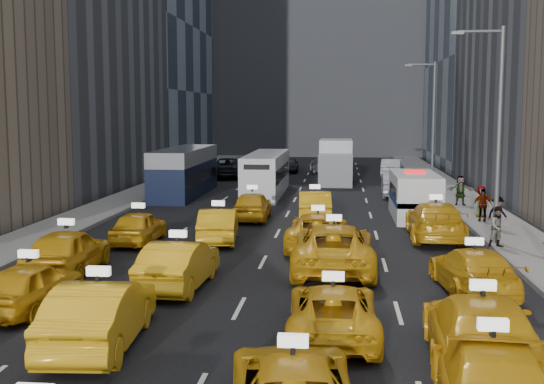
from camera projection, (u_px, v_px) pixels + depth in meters
The scene contains 36 objects.
ground at pixel (228, 330), 17.51m from camera, with size 160.00×160.00×0.00m, color black.
sidewalk_west at pixel (129, 198), 43.24m from camera, with size 3.00×90.00×0.15m, color gray.
sidewalk_east at pixel (467, 203), 41.16m from camera, with size 3.00×90.00×0.15m, color gray.
curb_west at pixel (151, 198), 43.09m from camera, with size 0.15×90.00×0.18m, color slate.
curb_east at pixel (442, 202), 41.30m from camera, with size 0.15×90.00×0.18m, color slate.
streetlight_near at pixel (496, 128), 27.87m from camera, with size 2.15×0.22×9.00m.
streetlight_far at pixel (432, 121), 47.63m from camera, with size 2.15×0.22×9.00m.
taxi_3 at pixel (491, 375), 12.63m from camera, with size 2.09×5.14×1.49m, color orange.
taxi_4 at pixel (30, 286), 19.22m from camera, with size 1.66×4.13×1.41m, color orange.
taxi_5 at pixel (100, 313), 16.24m from camera, with size 1.72×4.93×1.62m, color orange.
taxi_6 at pixel (333, 311), 16.96m from camera, with size 2.20×4.77×1.33m, color orange.
taxi_7 at pixel (481, 332), 14.86m from camera, with size 2.31×5.68×1.65m, color orange.
taxi_8 at pixel (67, 251), 23.48m from camera, with size 1.90×4.72×1.61m, color orange.
taxi_9 at pixel (179, 264), 21.61m from camera, with size 1.63×4.66×1.54m, color orange.
taxi_10 at pixel (334, 247), 23.95m from camera, with size 2.78×6.03×1.68m, color orange.
taxi_11 at pixel (473, 270), 21.09m from camera, with size 1.96×4.82×1.40m, color orange.
taxi_12 at pixel (139, 227), 28.98m from camera, with size 1.66×4.12×1.40m, color orange.
taxi_13 at pixel (218, 225), 29.25m from camera, with size 1.55×4.43×1.46m, color orange.
taxi_14 at pixel (318, 230), 28.01m from camera, with size 2.39×5.19×1.44m, color orange.
taxi_15 at pixel (435, 221), 29.86m from camera, with size 2.32×5.70×1.65m, color orange.
taxi_16 at pixel (252, 206), 35.09m from camera, with size 1.77×4.39×1.50m, color orange.
taxi_17 at pixel (315, 206), 35.06m from camera, with size 1.61×4.61×1.52m, color orange.
nypd_van at pixel (414, 196), 35.71m from camera, with size 2.73×6.06×2.53m.
double_decker at pixel (185, 172), 45.29m from camera, with size 3.66×10.83×3.09m.
city_bus at pixel (266, 174), 45.83m from camera, with size 2.95×10.86×2.77m.
box_truck at pixel (336, 162), 53.08m from camera, with size 3.02×7.47×3.34m.
misc_car_0 at pixel (395, 184), 44.89m from camera, with size 1.75×5.03×1.66m, color #96999C.
misc_car_1 at pixel (228, 168), 57.23m from camera, with size 2.77×6.02×1.67m, color black.
misc_car_2 at pixel (322, 165), 61.81m from camera, with size 2.01×4.95×1.44m, color slate.
misc_car_3 at pixel (289, 165), 62.33m from camera, with size 1.66×4.13×1.41m, color black.
misc_car_4 at pixel (391, 167), 58.53m from camera, with size 1.60×4.60×1.51m, color #AFB1B7.
pedestrian_1 at pixel (499, 227), 27.32m from camera, with size 0.80×0.44×1.66m, color gray.
pedestrian_2 at pixel (498, 213), 31.34m from camera, with size 1.00×0.41×1.55m, color gray.
pedestrian_3 at pixel (483, 205), 33.79m from camera, with size 0.96×0.43×1.63m, color gray.
pedestrian_4 at pixel (481, 201), 35.21m from camera, with size 0.79×0.43×1.61m, color gray.
pedestrian_5 at pixel (461, 190), 39.58m from camera, with size 1.60×0.46×1.73m, color gray.
Camera 1 is at (2.82, -16.76, 5.62)m, focal length 45.00 mm.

